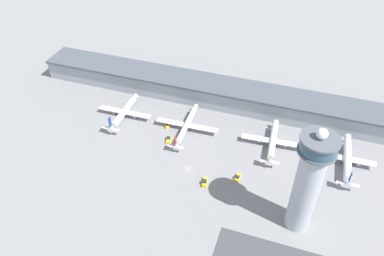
% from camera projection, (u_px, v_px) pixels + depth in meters
% --- Properties ---
extents(ground_plane, '(1000.00, 1000.00, 0.00)m').
position_uv_depth(ground_plane, '(188.00, 169.00, 219.21)').
color(ground_plane, gray).
extents(terminal_building, '(269.65, 25.00, 15.52)m').
position_uv_depth(terminal_building, '(220.00, 93.00, 265.09)').
color(terminal_building, '#9399A3').
rests_on(terminal_building, ground).
extents(control_tower, '(17.09, 17.09, 62.34)m').
position_uv_depth(control_tower, '(308.00, 181.00, 169.85)').
color(control_tower, '#ADB2BC').
rests_on(control_tower, ground).
extents(airplane_gate_alpha, '(37.48, 40.11, 13.50)m').
position_uv_depth(airplane_gate_alpha, '(124.00, 112.00, 254.15)').
color(airplane_gate_alpha, silver).
rests_on(airplane_gate_alpha, ground).
extents(airplane_gate_bravo, '(41.77, 44.82, 11.84)m').
position_uv_depth(airplane_gate_bravo, '(186.00, 125.00, 243.13)').
color(airplane_gate_bravo, silver).
rests_on(airplane_gate_bravo, ground).
extents(airplane_gate_charlie, '(38.91, 39.80, 12.94)m').
position_uv_depth(airplane_gate_charlie, '(273.00, 141.00, 230.98)').
color(airplane_gate_charlie, white).
rests_on(airplane_gate_charlie, ground).
extents(airplane_gate_delta, '(32.42, 43.07, 13.94)m').
position_uv_depth(airplane_gate_delta, '(347.00, 159.00, 218.75)').
color(airplane_gate_delta, silver).
rests_on(airplane_gate_delta, ground).
extents(service_truck_catering, '(2.64, 5.97, 2.57)m').
position_uv_depth(service_truck_catering, '(237.00, 178.00, 212.64)').
color(service_truck_catering, black).
rests_on(service_truck_catering, ground).
extents(service_truck_fuel, '(3.76, 6.61, 2.71)m').
position_uv_depth(service_truck_fuel, '(168.00, 140.00, 237.52)').
color(service_truck_fuel, black).
rests_on(service_truck_fuel, ground).
extents(service_truck_baggage, '(3.42, 7.09, 3.15)m').
position_uv_depth(service_truck_baggage, '(205.00, 182.00, 209.76)').
color(service_truck_baggage, black).
rests_on(service_truck_baggage, ground).
extents(service_truck_water, '(5.94, 6.56, 2.57)m').
position_uv_depth(service_truck_water, '(166.00, 125.00, 249.02)').
color(service_truck_water, black).
rests_on(service_truck_water, ground).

